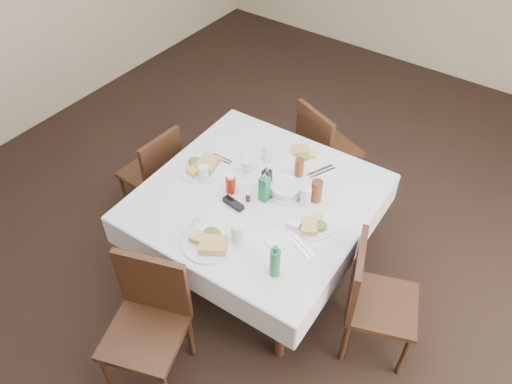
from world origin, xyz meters
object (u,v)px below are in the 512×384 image
(oil_cruet_green, at_px, (264,188))
(green_bottle, at_px, (275,262))
(water_n, at_px, (267,154))
(water_e, at_px, (306,196))
(dining_table, at_px, (257,203))
(chair_south, at_px, (149,315))
(chair_east, at_px, (370,295))
(ketchup_bottle, at_px, (231,184))
(bread_basket, at_px, (285,189))
(water_s, at_px, (238,234))
(oil_cruet_dark, at_px, (267,180))
(coffee_mug, at_px, (248,167))
(chair_north, at_px, (323,147))
(water_w, at_px, (204,174))
(chair_west, at_px, (156,169))

(oil_cruet_green, bearing_deg, green_bottle, -49.63)
(water_n, relative_size, water_e, 0.90)
(dining_table, relative_size, chair_south, 1.60)
(chair_south, height_order, oil_cruet_green, oil_cruet_green)
(chair_east, relative_size, ketchup_bottle, 6.17)
(dining_table, relative_size, oil_cruet_green, 6.18)
(water_n, distance_m, bread_basket, 0.35)
(bread_basket, bearing_deg, water_s, -90.43)
(bread_basket, bearing_deg, water_e, -2.25)
(dining_table, bearing_deg, bread_basket, 40.36)
(ketchup_bottle, distance_m, green_bottle, 0.72)
(water_e, distance_m, ketchup_bottle, 0.49)
(chair_south, height_order, ketchup_bottle, chair_south)
(oil_cruet_dark, bearing_deg, oil_cruet_green, -65.90)
(oil_cruet_green, bearing_deg, bread_basket, 57.08)
(chair_south, xyz_separation_m, ketchup_bottle, (-0.09, 0.90, 0.30))
(dining_table, bearing_deg, ketchup_bottle, -155.95)
(water_s, relative_size, bread_basket, 0.63)
(coffee_mug, bearing_deg, chair_south, -84.51)
(water_n, bearing_deg, chair_south, -86.79)
(chair_south, relative_size, water_n, 7.62)
(ketchup_bottle, bearing_deg, oil_cruet_green, 16.70)
(chair_south, bearing_deg, chair_north, 89.12)
(dining_table, xyz_separation_m, oil_cruet_dark, (0.02, 0.07, 0.17))
(chair_south, distance_m, coffee_mug, 1.17)
(oil_cruet_green, height_order, green_bottle, oil_cruet_green)
(dining_table, xyz_separation_m, coffee_mug, (-0.18, 0.15, 0.12))
(water_w, bearing_deg, bread_basket, 23.00)
(chair_north, xyz_separation_m, water_w, (-0.33, -1.08, 0.32))
(green_bottle, bearing_deg, water_e, 104.70)
(water_w, height_order, coffee_mug, water_w)
(water_n, height_order, oil_cruet_green, oil_cruet_green)
(dining_table, relative_size, green_bottle, 6.30)
(oil_cruet_green, relative_size, coffee_mug, 1.71)
(chair_west, xyz_separation_m, water_s, (1.12, -0.41, 0.36))
(chair_west, xyz_separation_m, water_w, (0.61, -0.11, 0.35))
(chair_south, distance_m, chair_west, 1.35)
(chair_west, height_order, coffee_mug, coffee_mug)
(water_w, relative_size, oil_cruet_green, 0.53)
(chair_south, bearing_deg, water_e, 71.27)
(oil_cruet_green, relative_size, green_bottle, 1.02)
(chair_south, bearing_deg, oil_cruet_dark, 84.67)
(dining_table, xyz_separation_m, water_n, (-0.15, 0.33, 0.14))
(coffee_mug, bearing_deg, chair_west, -170.24)
(bread_basket, bearing_deg, coffee_mug, 173.95)
(chair_north, xyz_separation_m, oil_cruet_green, (0.10, -0.98, 0.36))
(oil_cruet_dark, relative_size, green_bottle, 0.93)
(chair_north, bearing_deg, chair_east, -48.46)
(chair_north, height_order, chair_south, chair_south)
(chair_east, distance_m, coffee_mug, 1.15)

